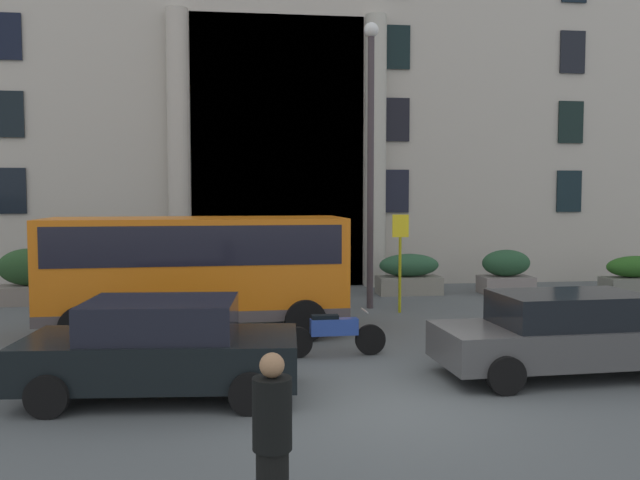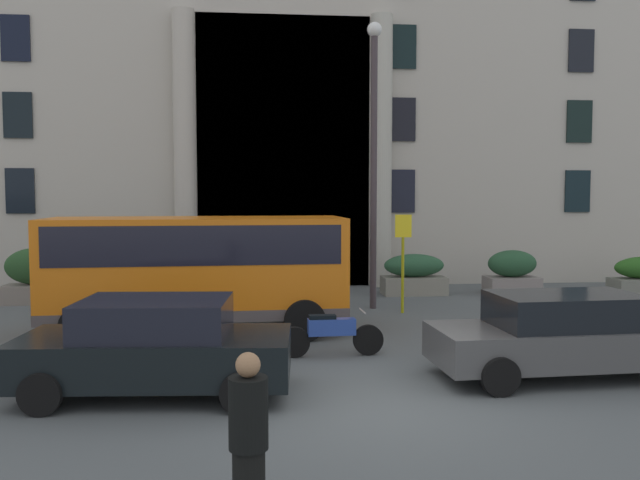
# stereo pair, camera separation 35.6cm
# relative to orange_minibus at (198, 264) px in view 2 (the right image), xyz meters

# --- Properties ---
(ground_plane) EXTENTS (80.00, 64.00, 0.12)m
(ground_plane) POSITION_rel_orange_minibus_xyz_m (3.16, -5.50, -1.64)
(ground_plane) COLOR #4D5354
(office_building_facade) EXTENTS (39.78, 9.62, 14.90)m
(office_building_facade) POSITION_rel_orange_minibus_xyz_m (3.16, 11.98, 5.87)
(office_building_facade) COLOR #B1AA9C
(office_building_facade) RESTS_ON ground_plane
(orange_minibus) EXTENTS (6.67, 2.79, 2.63)m
(orange_minibus) POSITION_rel_orange_minibus_xyz_m (0.00, 0.00, 0.00)
(orange_minibus) COLOR orange
(orange_minibus) RESTS_ON ground_plane
(bus_stop_sign) EXTENTS (0.44, 0.08, 2.62)m
(bus_stop_sign) POSITION_rel_orange_minibus_xyz_m (5.19, 2.09, 0.04)
(bus_stop_sign) COLOR #9C9912
(bus_stop_sign) RESTS_ON ground_plane
(hedge_planter_east) EXTENTS (1.86, 0.92, 1.61)m
(hedge_planter_east) POSITION_rel_orange_minibus_xyz_m (-5.04, 4.68, -0.80)
(hedge_planter_east) COLOR gray
(hedge_planter_east) RESTS_ON ground_plane
(hedge_planter_entrance_right) EXTENTS (2.00, 0.98, 1.28)m
(hedge_planter_entrance_right) POSITION_rel_orange_minibus_xyz_m (6.27, 5.29, -0.96)
(hedge_planter_entrance_right) COLOR gray
(hedge_planter_entrance_right) RESTS_ON ground_plane
(hedge_planter_far_east) EXTENTS (1.86, 0.93, 1.52)m
(hedge_planter_far_east) POSITION_rel_orange_minibus_xyz_m (0.84, 5.07, -0.85)
(hedge_planter_far_east) COLOR #695F56
(hedge_planter_far_east) RESTS_ON ground_plane
(hedge_planter_far_west) EXTENTS (1.64, 0.99, 1.40)m
(hedge_planter_far_west) POSITION_rel_orange_minibus_xyz_m (9.39, 5.05, -0.91)
(hedge_planter_far_west) COLOR gray
(hedge_planter_far_west) RESTS_ON ground_plane
(white_taxi_kerbside) EXTENTS (4.31, 2.30, 1.52)m
(white_taxi_kerbside) POSITION_rel_orange_minibus_xyz_m (-0.26, -4.62, -0.81)
(white_taxi_kerbside) COLOR black
(white_taxi_kerbside) RESTS_ON ground_plane
(parked_sedan_second) EXTENTS (4.65, 2.09, 1.45)m
(parked_sedan_second) POSITION_rel_orange_minibus_xyz_m (6.60, -4.26, -0.84)
(parked_sedan_second) COLOR #484848
(parked_sedan_second) RESTS_ON ground_plane
(motorcycle_near_kerb) EXTENTS (2.05, 0.55, 0.89)m
(motorcycle_near_kerb) POSITION_rel_orange_minibus_xyz_m (2.72, -2.42, -1.12)
(motorcycle_near_kerb) COLOR black
(motorcycle_near_kerb) RESTS_ON ground_plane
(pedestrian_man_crossing) EXTENTS (0.36, 0.36, 1.73)m
(pedestrian_man_crossing) POSITION_rel_orange_minibus_xyz_m (1.24, -9.11, -0.71)
(pedestrian_man_crossing) COLOR black
(pedestrian_man_crossing) RESTS_ON ground_plane
(lamppost_plaza_centre) EXTENTS (0.40, 0.40, 7.80)m
(lamppost_plaza_centre) POSITION_rel_orange_minibus_xyz_m (4.53, 2.88, 2.94)
(lamppost_plaza_centre) COLOR #3A3135
(lamppost_plaza_centre) RESTS_ON ground_plane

